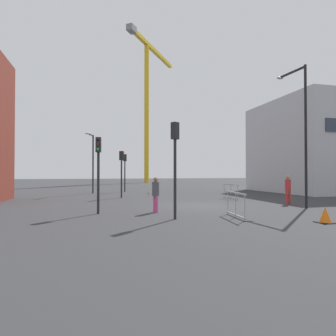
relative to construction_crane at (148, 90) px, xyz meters
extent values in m
plane|color=#333335|center=(-4.15, -40.41, -18.36)|extent=(160.00, 160.00, 0.00)
cube|color=#B7B7BC|center=(13.47, -31.52, -13.87)|extent=(13.31, 10.75, 8.98)
cylinder|color=gold|center=(-0.31, -0.43, -4.91)|extent=(0.90, 0.90, 26.90)
cube|color=gold|center=(1.66, 2.36, 8.94)|extent=(11.83, 16.40, 0.70)
cube|color=slate|center=(-3.91, -5.55, 8.94)|extent=(2.02, 2.16, 1.10)
cylinder|color=black|center=(1.06, -42.95, -14.48)|extent=(0.14, 0.14, 7.76)
cube|color=black|center=(0.96, -41.98, -10.69)|extent=(0.29, 1.95, 0.10)
ellipsoid|color=silver|center=(0.87, -41.01, -10.71)|extent=(0.44, 0.24, 0.16)
cylinder|color=#2D2D30|center=(-10.17, -28.58, -15.65)|extent=(0.14, 0.14, 5.42)
cube|color=#2D2D30|center=(-10.39, -29.52, -13.04)|extent=(0.54, 1.89, 0.10)
ellipsoid|color=silver|center=(-10.61, -30.45, -13.06)|extent=(0.44, 0.24, 0.16)
cylinder|color=#232326|center=(-8.01, -33.89, -16.92)|extent=(0.12, 0.12, 2.87)
cube|color=#232326|center=(-8.01, -33.89, -15.14)|extent=(0.36, 0.35, 0.70)
sphere|color=red|center=(-7.86, -33.98, -14.92)|extent=(0.11, 0.11, 0.11)
sphere|color=#3C2905|center=(-7.86, -33.98, -15.14)|extent=(0.11, 0.11, 0.11)
sphere|color=#07330F|center=(-7.86, -33.98, -15.36)|extent=(0.11, 0.11, 0.11)
cylinder|color=#232326|center=(-7.10, -27.13, -16.82)|extent=(0.12, 0.12, 3.07)
cube|color=#232326|center=(-7.10, -27.13, -14.94)|extent=(0.34, 0.31, 0.70)
sphere|color=#390605|center=(-7.26, -27.18, -14.72)|extent=(0.11, 0.11, 0.11)
sphere|color=#3C2905|center=(-7.26, -27.18, -14.94)|extent=(0.11, 0.11, 0.11)
sphere|color=green|center=(-7.26, -27.18, -15.16)|extent=(0.11, 0.11, 0.11)
cylinder|color=#232326|center=(-6.74, -44.74, -16.71)|extent=(0.12, 0.12, 3.30)
cube|color=#232326|center=(-6.74, -44.74, -14.71)|extent=(0.37, 0.36, 0.70)
sphere|color=#390605|center=(-6.60, -44.64, -14.49)|extent=(0.11, 0.11, 0.11)
sphere|color=#F2A514|center=(-6.60, -44.64, -14.71)|extent=(0.11, 0.11, 0.11)
sphere|color=#07330F|center=(-6.60, -44.64, -14.93)|extent=(0.11, 0.11, 0.11)
cylinder|color=#232326|center=(-9.80, -42.36, -16.92)|extent=(0.12, 0.12, 2.87)
cube|color=#232326|center=(-9.80, -42.36, -15.14)|extent=(0.27, 0.31, 0.70)
sphere|color=#390605|center=(-9.82, -42.53, -14.92)|extent=(0.11, 0.11, 0.11)
sphere|color=#3C2905|center=(-9.82, -42.53, -15.14)|extent=(0.11, 0.11, 0.11)
sphere|color=green|center=(-9.82, -42.53, -15.36)|extent=(0.11, 0.11, 0.11)
cylinder|color=red|center=(1.32, -40.95, -17.95)|extent=(0.14, 0.14, 0.82)
cylinder|color=red|center=(1.52, -40.96, -17.95)|extent=(0.14, 0.14, 0.82)
cylinder|color=red|center=(1.42, -40.95, -17.19)|extent=(0.34, 0.34, 0.69)
sphere|color=#8C6647|center=(1.42, -40.95, -16.73)|extent=(0.22, 0.22, 0.22)
cylinder|color=#D14C8C|center=(-7.08, -42.63, -17.95)|extent=(0.14, 0.14, 0.81)
cylinder|color=#D14C8C|center=(-7.13, -42.44, -17.95)|extent=(0.14, 0.14, 0.81)
cylinder|color=#4C4C51|center=(-7.11, -42.53, -17.22)|extent=(0.34, 0.34, 0.67)
sphere|color=#8C6647|center=(-7.11, -42.53, -16.77)|extent=(0.22, 0.22, 0.22)
cube|color=#9EA0A5|center=(-4.11, -44.94, -17.31)|extent=(0.29, 2.16, 0.06)
cube|color=#9EA0A5|center=(-4.11, -44.94, -18.26)|extent=(0.29, 2.16, 0.06)
cylinder|color=#9EA0A5|center=(-4.21, -45.91, -17.83)|extent=(0.04, 0.04, 1.05)
cylinder|color=#9EA0A5|center=(-4.11, -44.94, -17.83)|extent=(0.04, 0.04, 1.05)
cylinder|color=#9EA0A5|center=(-4.00, -43.97, -17.83)|extent=(0.04, 0.04, 1.05)
cube|color=gray|center=(-0.40, -36.94, -17.31)|extent=(0.32, 1.89, 0.06)
cube|color=gray|center=(-0.40, -36.94, -18.26)|extent=(0.32, 1.89, 0.06)
cylinder|color=gray|center=(-0.28, -37.79, -17.83)|extent=(0.04, 0.04, 1.05)
cylinder|color=gray|center=(-0.40, -36.94, -17.83)|extent=(0.04, 0.04, 1.05)
cylinder|color=gray|center=(-0.51, -36.09, -17.83)|extent=(0.04, 0.04, 1.05)
cube|color=#B2B5BA|center=(-4.60, -29.63, -17.31)|extent=(0.33, 2.24, 0.06)
cube|color=#B2B5BA|center=(-4.60, -29.63, -18.26)|extent=(0.33, 2.24, 0.06)
cylinder|color=#B2B5BA|center=(-4.72, -30.64, -17.83)|extent=(0.04, 0.04, 1.05)
cylinder|color=#B2B5BA|center=(-4.60, -29.63, -17.83)|extent=(0.04, 0.04, 1.05)
cylinder|color=#B2B5BA|center=(-4.47, -28.63, -17.83)|extent=(0.04, 0.04, 1.05)
cube|color=black|center=(-1.42, -46.98, -18.34)|extent=(0.60, 0.60, 0.03)
cone|color=orange|center=(-1.42, -46.98, -18.05)|extent=(0.47, 0.47, 0.61)
camera|label=1|loc=(-9.92, -56.28, -16.45)|focal=31.03mm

